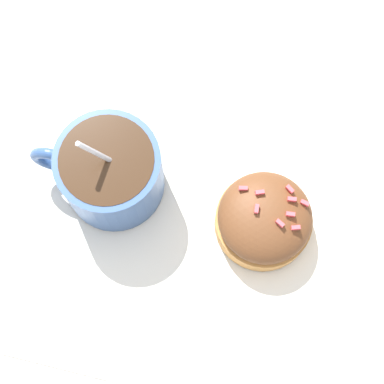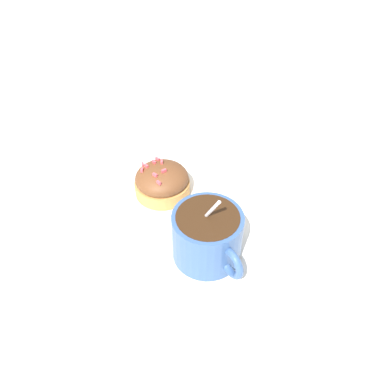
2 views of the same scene
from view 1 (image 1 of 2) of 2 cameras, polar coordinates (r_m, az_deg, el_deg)
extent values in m
plane|color=silver|center=(0.55, -0.57, -2.21)|extent=(3.00, 3.00, 0.00)
cube|color=white|center=(0.55, -0.57, -2.17)|extent=(0.29, 0.30, 0.00)
cylinder|color=#335184|center=(0.53, -7.19, 1.73)|extent=(0.08, 0.08, 0.07)
cylinder|color=#331E0F|center=(0.50, -7.56, 2.67)|extent=(0.07, 0.07, 0.01)
torus|color=#335184|center=(0.54, -12.12, 2.77)|extent=(0.04, 0.01, 0.04)
ellipsoid|color=silver|center=(0.56, -9.28, 1.09)|extent=(0.03, 0.02, 0.01)
cylinder|color=silver|center=(0.51, -6.64, 2.48)|extent=(0.05, 0.01, 0.09)
cylinder|color=#C18442|center=(0.54, 6.32, -2.67)|extent=(0.08, 0.08, 0.02)
ellipsoid|color=brown|center=(0.53, 6.50, -2.27)|extent=(0.08, 0.08, 0.04)
cube|color=#EA4C56|center=(0.52, 9.99, -0.98)|extent=(0.01, 0.00, 0.00)
cube|color=#EA4C56|center=(0.51, 6.05, -0.04)|extent=(0.01, 0.01, 0.00)
cube|color=#EA4C56|center=(0.52, 8.69, 0.25)|extent=(0.01, 0.01, 0.00)
cube|color=#EA4C56|center=(0.51, 9.17, -3.27)|extent=(0.01, 0.01, 0.00)
cube|color=#EA4C56|center=(0.51, 8.74, -1.97)|extent=(0.01, 0.00, 0.00)
cube|color=#EA4C56|center=(0.51, 5.77, -1.50)|extent=(0.00, 0.01, 0.00)
cube|color=#EA4C56|center=(0.51, 7.75, -3.18)|extent=(0.01, 0.01, 0.00)
cube|color=#EA4C56|center=(0.51, 4.57, 0.32)|extent=(0.01, 0.00, 0.00)
cube|color=#EA4C56|center=(0.51, 8.86, -0.65)|extent=(0.01, 0.00, 0.00)
camera|label=2|loc=(0.49, -46.16, 40.96)|focal=35.00mm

